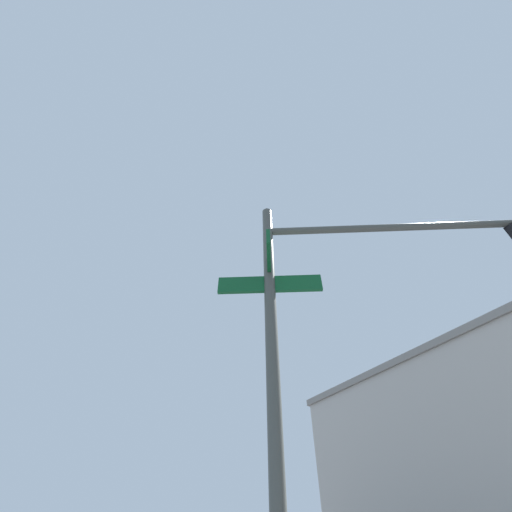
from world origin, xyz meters
name	(u,v)px	position (x,y,z in m)	size (l,w,h in m)	color
traffic_signal_near	(415,297)	(-6.24, -6.10, 3.66)	(2.43, 3.09, 5.13)	#474C47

